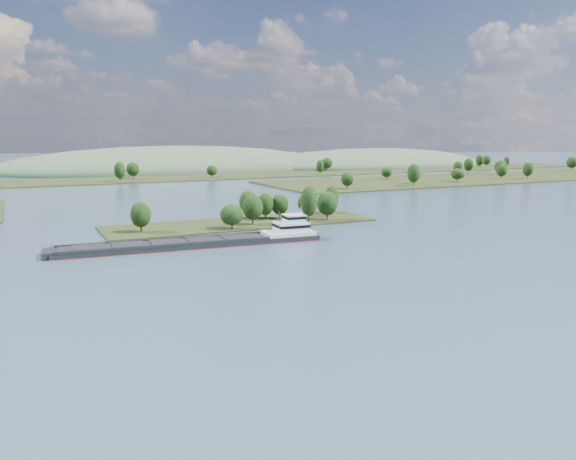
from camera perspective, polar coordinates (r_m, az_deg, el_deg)
ground at (r=156.00m, az=3.31°, el=-2.59°), size 1800.00×1800.00×0.00m
tree_island at (r=210.49m, az=-2.95°, el=1.69°), size 100.00×30.37×14.78m
right_bank at (r=439.13m, az=18.45°, el=5.10°), size 320.00×90.00×15.61m
back_shoreline at (r=421.78m, az=-14.82°, el=5.05°), size 900.00×60.00×14.79m
hill_east at (r=588.44m, az=8.69°, el=6.47°), size 260.00×140.00×36.00m
hill_west at (r=531.14m, az=-11.40°, el=6.03°), size 320.00×160.00×44.00m
cargo_barge at (r=170.92m, az=-8.02°, el=-1.10°), size 81.70×16.43×10.98m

